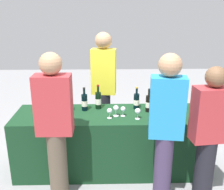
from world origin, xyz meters
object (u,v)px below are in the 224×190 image
(guest_2, at_px, (209,134))
(wine_bottle_3, at_px, (98,100))
(wine_glass_1, at_px, (110,111))
(wine_bottle_2, at_px, (85,102))
(guest_1, at_px, (166,126))
(menu_board, at_px, (50,113))
(wine_glass_2, at_px, (116,108))
(server_pouring, at_px, (104,86))
(guest_0, at_px, (55,125))
(wine_bottle_1, at_px, (67,103))
(wine_glass_0, at_px, (50,111))
(wine_glass_4, at_px, (138,111))
(wine_glass_3, at_px, (123,109))
(wine_bottle_0, at_px, (49,102))
(wine_bottle_7, at_px, (184,101))
(wine_bottle_5, at_px, (149,103))
(wine_glass_5, at_px, (176,111))
(wine_bottle_4, at_px, (136,101))
(wine_bottle_6, at_px, (160,100))

(guest_2, bearing_deg, wine_bottle_3, 137.45)
(wine_glass_1, bearing_deg, wine_bottle_2, 140.18)
(guest_1, bearing_deg, menu_board, 142.77)
(wine_glass_2, relative_size, server_pouring, 0.08)
(server_pouring, xyz_separation_m, guest_0, (-0.50, -1.22, -0.06))
(wine_bottle_2, xyz_separation_m, wine_glass_2, (0.40, -0.21, -0.01))
(wine_bottle_1, bearing_deg, guest_2, -25.22)
(wine_bottle_2, height_order, wine_glass_0, wine_bottle_2)
(wine_bottle_2, relative_size, wine_glass_4, 2.26)
(wine_glass_3, bearing_deg, wine_glass_2, 177.33)
(wine_bottle_0, relative_size, wine_glass_0, 2.34)
(wine_bottle_7, height_order, guest_0, guest_0)
(wine_bottle_5, relative_size, menu_board, 0.32)
(wine_bottle_7, bearing_deg, guest_0, -155.11)
(wine_glass_1, height_order, wine_glass_5, wine_glass_5)
(guest_0, relative_size, guest_2, 1.08)
(wine_glass_0, height_order, wine_glass_3, wine_glass_0)
(wine_bottle_4, height_order, wine_glass_3, wine_bottle_4)
(wine_glass_2, bearing_deg, wine_glass_4, -20.38)
(wine_bottle_4, height_order, wine_bottle_5, wine_bottle_5)
(wine_bottle_3, distance_m, wine_bottle_5, 0.66)
(wine_glass_1, relative_size, wine_glass_3, 1.01)
(guest_2, xyz_separation_m, menu_board, (-1.95, 1.48, -0.36))
(wine_bottle_0, bearing_deg, guest_2, -24.07)
(wine_bottle_1, relative_size, menu_board, 0.36)
(wine_glass_1, xyz_separation_m, menu_board, (-0.93, 0.95, -0.41))
(wine_bottle_4, xyz_separation_m, wine_glass_2, (-0.28, -0.24, -0.01))
(wine_bottle_7, distance_m, wine_glass_0, 1.72)
(guest_1, distance_m, guest_2, 0.47)
(wine_bottle_3, xyz_separation_m, guest_1, (0.71, -0.89, 0.03))
(wine_bottle_7, relative_size, wine_glass_1, 2.48)
(wine_bottle_2, distance_m, guest_0, 0.76)
(wine_bottle_1, bearing_deg, wine_bottle_6, 5.11)
(server_pouring, bearing_deg, guest_1, 122.55)
(wine_glass_2, bearing_deg, guest_2, -32.08)
(wine_bottle_2, xyz_separation_m, wine_bottle_6, (0.99, 0.05, 0.00))
(wine_bottle_4, xyz_separation_m, wine_glass_3, (-0.19, -0.25, -0.02))
(wine_bottle_6, xyz_separation_m, wine_glass_5, (0.13, -0.35, -0.02))
(wine_bottle_1, xyz_separation_m, guest_2, (1.56, -0.73, -0.08))
(wine_bottle_4, distance_m, wine_glass_4, 0.34)
(wine_glass_2, bearing_deg, wine_bottle_4, 40.93)
(wine_bottle_7, bearing_deg, wine_bottle_5, -172.50)
(wine_bottle_4, xyz_separation_m, guest_2, (0.66, -0.83, -0.06))
(wine_bottle_2, height_order, wine_bottle_7, wine_bottle_7)
(wine_bottle_3, height_order, wine_glass_1, wine_bottle_3)
(wine_glass_1, relative_size, wine_glass_5, 0.97)
(wine_bottle_1, bearing_deg, menu_board, 117.84)
(wine_glass_5, relative_size, guest_0, 0.08)
(wine_glass_4, bearing_deg, guest_2, -35.88)
(wine_bottle_0, distance_m, menu_board, 0.82)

